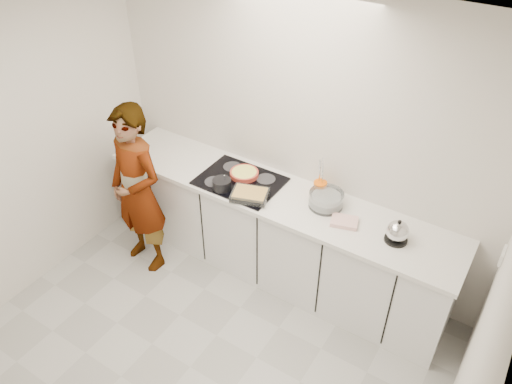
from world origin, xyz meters
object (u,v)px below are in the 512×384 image
Objects in this scene: baking_dish at (250,195)px; utensil_crock at (320,189)px; mixing_bowl at (326,200)px; cook at (137,191)px; hob at (240,181)px; saucepan at (222,184)px; kettle at (397,232)px; tart_dish at (244,173)px.

utensil_crock is (0.47, 0.36, 0.02)m from baking_dish.
utensil_crock is (-0.11, 0.10, 0.01)m from mixing_bowl.
mixing_bowl is at bearing 28.42° from cook.
mixing_bowl is at bearing 24.02° from baking_dish.
cook reaches higher than hob.
cook is (-0.69, -0.34, -0.14)m from saucepan.
baking_dish is 1.04m from cook.
utensil_crock is at bearing 37.01° from baking_dish.
saucepan is 1.50m from kettle.
cook is (-0.74, -0.60, -0.12)m from tart_dish.
hob is 2.38× the size of tart_dish.
utensil_crock is 0.08× the size of cook.
saucepan is (-0.06, -0.18, 0.05)m from hob.
saucepan is 0.86× the size of kettle.
hob is at bearing -179.93° from kettle.
mixing_bowl is (0.79, 0.09, 0.05)m from hob.
tart_dish is at bearing 132.06° from baking_dish.
hob is 0.20m from saucepan.
kettle reaches higher than baking_dish.
cook is at bearing -159.61° from baking_dish.
baking_dish is 0.59m from utensil_crock.
baking_dish reaches higher than tart_dish.
cook is at bearing -153.87° from saucepan.
baking_dish is 2.55× the size of utensil_crock.
saucepan reaches higher than utensil_crock.
tart_dish is 2.16× the size of utensil_crock.
cook reaches higher than tart_dish.
hob is at bearing 41.28° from cook.
kettle is 2.25m from cook.
saucepan is 0.56× the size of baking_dish.
baking_dish is 1.23m from kettle.
saucepan is at bearing -172.95° from kettle.
baking_dish is at bearing -155.98° from mixing_bowl.
cook reaches higher than saucepan.
saucepan is at bearing -109.47° from hob.
mixing_bowl is 0.15m from utensil_crock.
kettle is (1.43, -0.08, 0.05)m from tart_dish.
cook is (-0.96, -0.36, -0.13)m from baking_dish.
saucepan is 0.90m from mixing_bowl.
tart_dish is at bearing 176.84° from kettle.
utensil_crock reaches higher than mixing_bowl.
mixing_bowl is 1.67m from cook.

